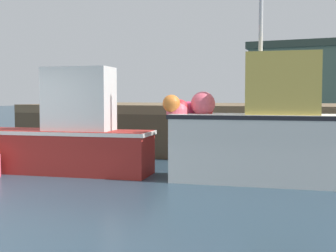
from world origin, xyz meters
TOP-DOWN VIEW (x-y plane):
  - pier at (3.47, 8.07)m, footprint 14.21×6.73m
  - fishing_boat_near_left at (0.22, 2.37)m, footprint 4.38×1.64m
  - fishing_boat_near_right at (4.42, 2.92)m, footprint 3.66×1.56m
  - dockworker at (3.82, 9.43)m, footprint 0.34×0.34m
  - warehouse at (4.48, 28.31)m, footprint 10.55×5.80m

SIDE VIEW (x-z plane):
  - fishing_boat_near_left at x=0.22m, z-range -0.36..1.96m
  - fishing_boat_near_right at x=4.42m, z-range -1.43..3.46m
  - pier at x=3.47m, z-range 0.48..1.93m
  - dockworker at x=3.82m, z-range 1.46..3.23m
  - warehouse at x=4.48m, z-range 0.02..5.63m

